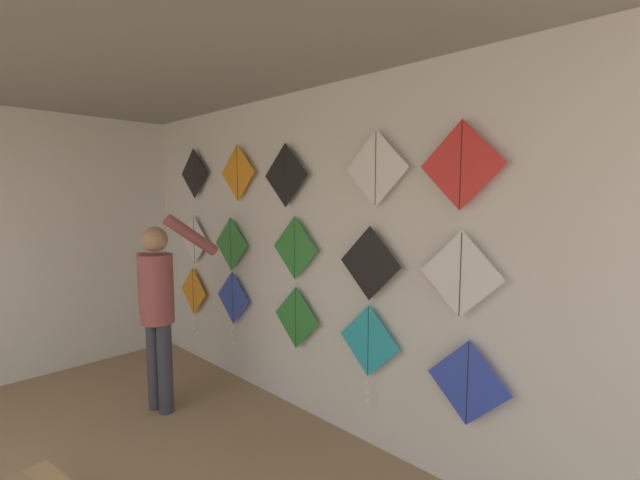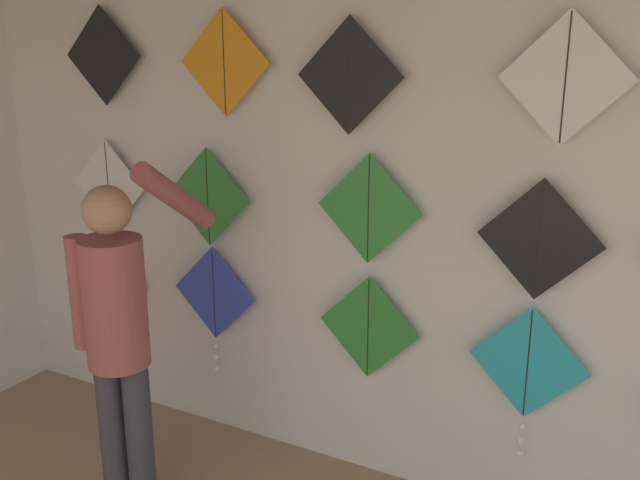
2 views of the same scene
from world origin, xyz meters
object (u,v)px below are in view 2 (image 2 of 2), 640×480
object	(u,v)px
kite_0	(110,287)
kite_11	(224,63)
kite_7	(369,209)
kite_8	(539,240)
shopkeeper	(119,326)
kite_2	(368,327)
kite_12	(349,76)
kite_10	(103,56)
kite_6	(208,197)
kite_5	(109,185)
kite_3	(527,371)
kite_1	(214,300)
kite_13	(566,79)

from	to	relation	value
kite_0	kite_11	xyz separation A→B (m)	(0.93, 0.00, 1.37)
kite_7	kite_8	distance (m)	0.81
shopkeeper	kite_7	distance (m)	1.29
kite_2	kite_12	bearing A→B (deg)	180.00
kite_10	shopkeeper	bearing A→B (deg)	-46.68
kite_6	kite_5	bearing A→B (deg)	180.00
shopkeeper	kite_2	distance (m)	1.22
shopkeeper	kite_3	world-z (taller)	shopkeeper
kite_6	kite_12	distance (m)	1.08
shopkeeper	kite_1	bearing A→B (deg)	82.13
kite_1	kite_11	size ratio (longest dim) A/B	1.38
kite_3	kite_5	size ratio (longest dim) A/B	1.38
kite_2	kite_6	distance (m)	1.13
kite_5	kite_6	world-z (taller)	kite_6
kite_1	kite_12	bearing A→B (deg)	0.07
kite_1	kite_10	xyz separation A→B (m)	(-0.70, 0.00, 1.34)
kite_10	kite_6	bearing A→B (deg)	0.00
kite_7	kite_12	distance (m)	0.64
kite_3	kite_5	world-z (taller)	kite_5
kite_3	kite_11	size ratio (longest dim) A/B	1.38
kite_3	kite_12	bearing A→B (deg)	179.94
kite_7	kite_10	distance (m)	1.79
kite_3	kite_7	size ratio (longest dim) A/B	1.38
kite_11	kite_13	bearing A→B (deg)	0.00
kite_0	kite_13	bearing A→B (deg)	0.02
kite_2	kite_3	distance (m)	0.80
shopkeeper	kite_10	xyz separation A→B (m)	(-0.78, 0.82, 1.17)
kite_5	kite_11	distance (m)	1.13
kite_2	kite_8	bearing A→B (deg)	0.00
shopkeeper	kite_12	size ratio (longest dim) A/B	3.22
kite_13	kite_7	bearing A→B (deg)	180.00
kite_8	kite_12	size ratio (longest dim) A/B	1.00
kite_2	kite_5	bearing A→B (deg)	180.00
kite_3	kite_8	bearing A→B (deg)	51.74
kite_1	kite_3	bearing A→B (deg)	0.00
shopkeeper	kite_10	bearing A→B (deg)	120.40
kite_10	kite_8	bearing A→B (deg)	0.00
shopkeeper	kite_12	bearing A→B (deg)	34.13
shopkeeper	kite_6	xyz separation A→B (m)	(-0.09, 0.82, 0.43)
kite_6	kite_7	xyz separation A→B (m)	(0.96, 0.00, 0.05)
kite_5	kite_13	bearing A→B (deg)	0.00
kite_7	kite_13	world-z (taller)	kite_13
kite_0	kite_2	distance (m)	1.76
kite_2	kite_10	size ratio (longest dim) A/B	1.00
shopkeeper	kite_6	distance (m)	0.93
kite_5	kite_10	bearing A→B (deg)	0.00
kite_2	kite_3	bearing A→B (deg)	-0.07
kite_2	kite_1	bearing A→B (deg)	-179.94
kite_5	kite_7	size ratio (longest dim) A/B	1.00
shopkeeper	kite_0	distance (m)	1.22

